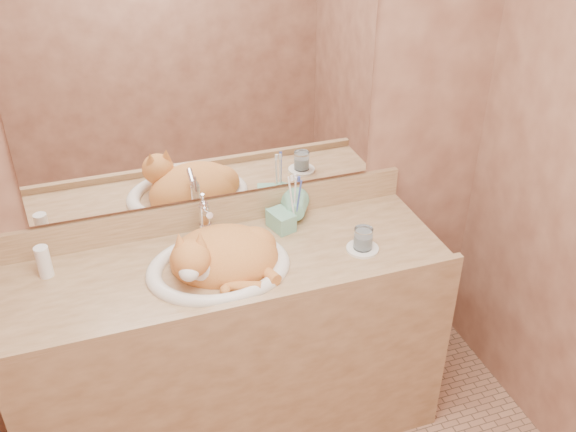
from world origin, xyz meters
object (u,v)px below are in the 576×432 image
object	(u,v)px
vanity_counter	(234,350)
sink_basin	(218,251)
soap_dispenser	(289,217)
cat	(220,255)
toothbrush_cup	(295,215)
water_glass	(363,238)

from	to	relation	value
vanity_counter	sink_basin	size ratio (longest dim) A/B	3.17
soap_dispenser	cat	bearing A→B (deg)	-173.54
vanity_counter	soap_dispenser	bearing A→B (deg)	21.35
sink_basin	soap_dispenser	distance (m)	0.33
sink_basin	cat	size ratio (longest dim) A/B	1.29
sink_basin	toothbrush_cup	distance (m)	0.39
sink_basin	toothbrush_cup	world-z (taller)	sink_basin
cat	water_glass	distance (m)	0.53
vanity_counter	toothbrush_cup	world-z (taller)	toothbrush_cup
sink_basin	cat	distance (m)	0.02
vanity_counter	cat	xyz separation A→B (m)	(-0.03, -0.02, 0.49)
toothbrush_cup	water_glass	bearing A→B (deg)	-51.36
sink_basin	toothbrush_cup	bearing A→B (deg)	36.73
vanity_counter	soap_dispenser	size ratio (longest dim) A/B	9.73
soap_dispenser	toothbrush_cup	size ratio (longest dim) A/B	1.37
sink_basin	water_glass	distance (m)	0.54
cat	soap_dispenser	world-z (taller)	cat
soap_dispenser	water_glass	bearing A→B (deg)	-55.56
cat	toothbrush_cup	world-z (taller)	cat
water_glass	cat	bearing A→B (deg)	173.87
vanity_counter	cat	size ratio (longest dim) A/B	4.09
toothbrush_cup	soap_dispenser	bearing A→B (deg)	-131.11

